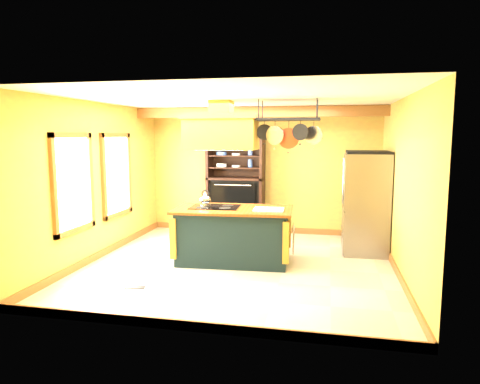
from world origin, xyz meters
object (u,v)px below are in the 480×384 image
(range_hood, at_px, (221,130))
(hutch, at_px, (236,195))
(refrigerator, at_px, (365,205))
(kitchen_island, at_px, (233,234))
(pot_rack, at_px, (289,126))

(range_hood, distance_m, hutch, 2.52)
(refrigerator, bearing_deg, hutch, 158.67)
(kitchen_island, distance_m, hutch, 2.16)
(hutch, bearing_deg, kitchen_island, -79.12)
(range_hood, xyz_separation_m, pot_rack, (1.10, 0.01, 0.06))
(kitchen_island, height_order, hutch, hutch)
(range_hood, height_order, refrigerator, range_hood)
(kitchen_island, relative_size, refrigerator, 1.11)
(kitchen_island, xyz_separation_m, refrigerator, (2.23, 1.07, 0.41))
(range_hood, bearing_deg, refrigerator, 23.74)
(refrigerator, relative_size, hutch, 0.84)
(kitchen_island, relative_size, pot_rack, 1.88)
(range_hood, height_order, pot_rack, same)
(hutch, bearing_deg, refrigerator, -21.33)
(kitchen_island, height_order, range_hood, range_hood)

